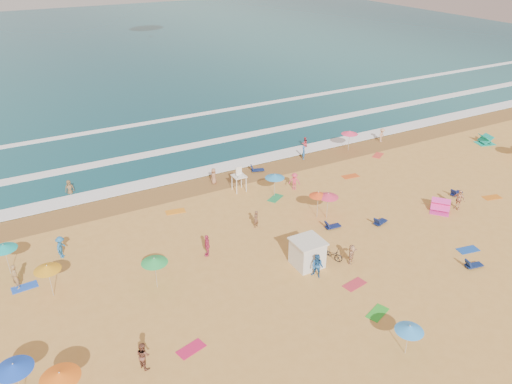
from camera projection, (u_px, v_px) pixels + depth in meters
name	position (u px, v px, depth m)	size (l,w,h in m)	color
ground	(289.00, 240.00, 39.94)	(220.00, 220.00, 0.00)	gold
ocean	(79.00, 49.00, 105.40)	(220.00, 140.00, 0.18)	#0C4756
wet_sand	(223.00, 179.00, 49.67)	(220.00, 220.00, 0.00)	olive
surf_foam	(190.00, 149.00, 56.50)	(200.00, 18.70, 0.05)	white
cabana	(307.00, 253.00, 36.46)	(2.00, 2.00, 2.00)	silver
cabana_roof	(308.00, 241.00, 35.97)	(2.20, 2.20, 0.12)	silver
bicycle	(330.00, 254.00, 37.26)	(0.66, 1.89, 0.99)	black
lifeguard_stand	(239.00, 181.00, 47.04)	(1.20, 1.20, 2.10)	white
beach_umbrellas	(305.00, 220.00, 38.45)	(54.92, 27.83, 0.77)	#FF4C1A
loungers	(354.00, 241.00, 39.41)	(57.16, 23.59, 0.34)	#102050
towels	(318.00, 230.00, 41.14)	(41.51, 21.45, 0.03)	#CD194E
popup_tents	(466.00, 167.00, 50.89)	(19.21, 11.21, 1.20)	#EB34A0
beachgoers	(247.00, 216.00, 41.60)	(48.43, 24.64, 2.13)	olive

